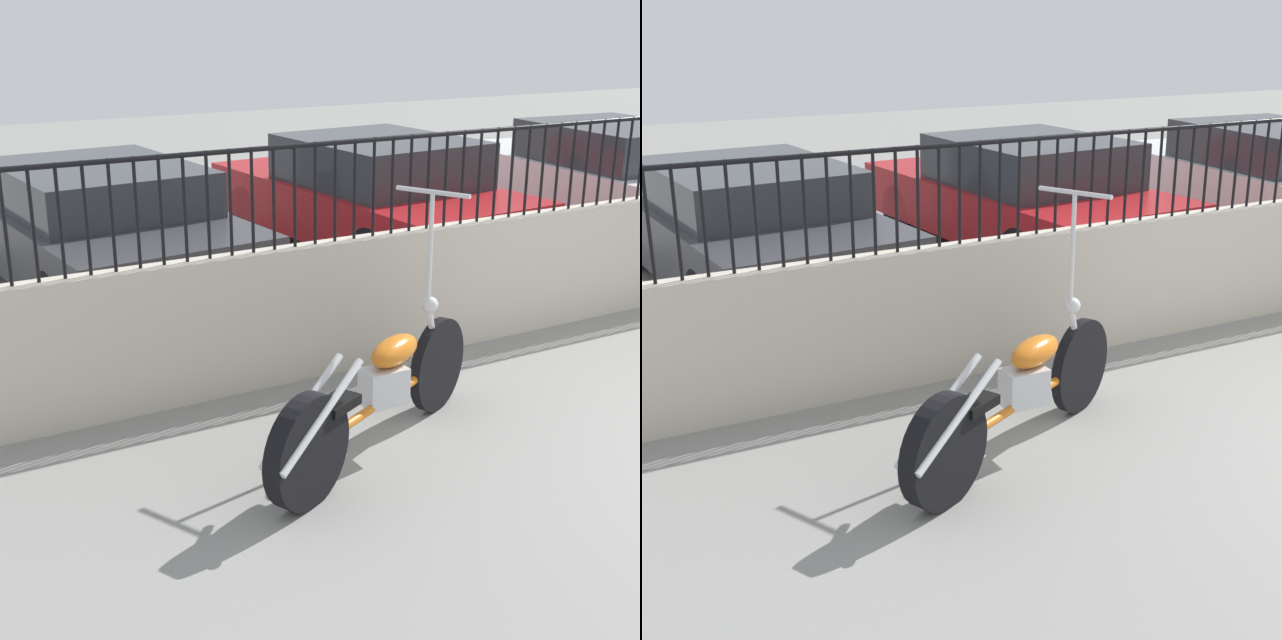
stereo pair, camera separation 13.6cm
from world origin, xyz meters
TOP-DOWN VIEW (x-y plane):
  - low_wall at (0.00, 2.98)m, footprint 10.49×0.18m
  - fence_railing at (0.00, 2.98)m, footprint 10.49×0.04m
  - motorcycle_orange at (-2.70, 1.61)m, footprint 2.05×1.10m
  - car_dark_grey at (-3.17, 5.96)m, footprint 2.22×4.52m
  - car_red at (-0.02, 5.89)m, footprint 2.18×4.29m
  - car_white at (3.24, 5.51)m, footprint 2.14×4.39m

SIDE VIEW (x-z plane):
  - motorcycle_orange at x=-2.70m, z-range -0.39..1.20m
  - low_wall at x=0.00m, z-range 0.00..1.03m
  - car_dark_grey at x=-3.17m, z-range 0.02..1.28m
  - car_red at x=-0.02m, z-range 0.01..1.32m
  - car_white at x=3.24m, z-range 0.01..1.33m
  - fence_railing at x=0.00m, z-range 1.15..1.89m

